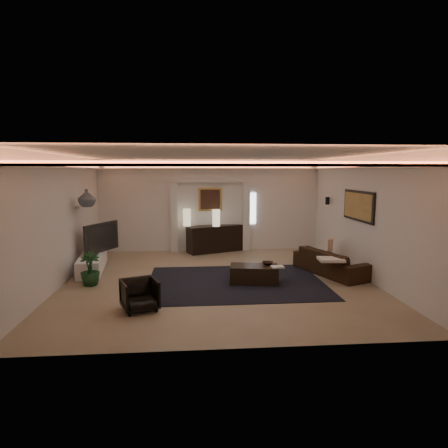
{
  "coord_description": "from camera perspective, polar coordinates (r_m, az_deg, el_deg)",
  "views": [
    {
      "loc": [
        -0.58,
        -8.67,
        2.53
      ],
      "look_at": [
        0.2,
        0.6,
        1.25
      ],
      "focal_mm": 30.61,
      "sensor_mm": 36.0,
      "label": 1
    }
  ],
  "objects": [
    {
      "name": "lamp_left",
      "position": [
        12.0,
        -5.57,
        0.92
      ],
      "size": [
        0.25,
        0.25,
        0.53
      ],
      "primitive_type": "cylinder",
      "rotation": [
        0.0,
        0.0,
        0.06
      ],
      "color": "beige",
      "rests_on": "console"
    },
    {
      "name": "ginger_jar",
      "position": [
        9.95,
        -19.81,
        3.67
      ],
      "size": [
        0.42,
        0.42,
        0.43
      ],
      "primitive_type": "imported",
      "rotation": [
        0.0,
        0.0,
        0.01
      ],
      "color": "slate",
      "rests_on": "wall_niche"
    },
    {
      "name": "throw_blanket",
      "position": [
        9.04,
        15.69,
        -5.12
      ],
      "size": [
        0.59,
        0.5,
        0.06
      ],
      "primitive_type": "cube",
      "rotation": [
        0.0,
        0.0,
        -0.08
      ],
      "color": "white",
      "rests_on": "sofa"
    },
    {
      "name": "pilaster_right",
      "position": [
        12.27,
        3.32,
        1.14
      ],
      "size": [
        0.22,
        0.2,
        2.2
      ],
      "primitive_type": "cube",
      "color": "silver",
      "rests_on": "ground"
    },
    {
      "name": "coffee_table",
      "position": [
        8.82,
        4.5,
        -7.48
      ],
      "size": [
        1.15,
        0.74,
        0.4
      ],
      "primitive_type": "cube",
      "rotation": [
        0.0,
        0.0,
        -0.15
      ],
      "color": "black",
      "rests_on": "ground"
    },
    {
      "name": "lamp_right",
      "position": [
        11.88,
        -1.17,
        0.88
      ],
      "size": [
        0.26,
        0.26,
        0.52
      ],
      "primitive_type": "cylinder",
      "rotation": [
        0.0,
        0.0,
        0.14
      ],
      "color": "#FBEAC0",
      "rests_on": "console"
    },
    {
      "name": "area_rug",
      "position": [
        8.89,
        1.74,
        -8.66
      ],
      "size": [
        4.0,
        3.0,
        0.01
      ],
      "primitive_type": "cube",
      "color": "black",
      "rests_on": "ground"
    },
    {
      "name": "art_panel_frame",
      "position": [
        9.88,
        19.44,
        2.57
      ],
      "size": [
        0.04,
        1.64,
        0.74
      ],
      "primitive_type": "cube",
      "color": "black",
      "rests_on": "wall_right"
    },
    {
      "name": "wall_front",
      "position": [
        5.31,
        1.58,
        -3.92
      ],
      "size": [
        7.0,
        0.0,
        7.0
      ],
      "primitive_type": "plane",
      "rotation": [
        -1.57,
        0.0,
        0.0
      ],
      "color": "silver",
      "rests_on": "ground"
    },
    {
      "name": "wall_sconce",
      "position": [
        11.6,
        15.19,
        3.36
      ],
      "size": [
        0.12,
        0.12,
        0.22
      ],
      "primitive_type": "cylinder",
      "color": "black",
      "rests_on": "wall_right"
    },
    {
      "name": "wall_left",
      "position": [
        9.21,
        -23.26,
        0.46
      ],
      "size": [
        0.0,
        7.0,
        7.0
      ],
      "primitive_type": "plane",
      "rotation": [
        1.57,
        0.0,
        1.57
      ],
      "color": "silver",
      "rests_on": "ground"
    },
    {
      "name": "floor",
      "position": [
        9.05,
        -0.95,
        -8.4
      ],
      "size": [
        7.0,
        7.0,
        0.0
      ],
      "primitive_type": "plane",
      "color": "tan",
      "rests_on": "ground"
    },
    {
      "name": "armchair",
      "position": [
        7.27,
        -12.49,
        -10.29
      ],
      "size": [
        0.81,
        0.82,
        0.58
      ],
      "primitive_type": "imported",
      "rotation": [
        0.0,
        0.0,
        0.37
      ],
      "color": "black",
      "rests_on": "ground"
    },
    {
      "name": "plant",
      "position": [
        9.08,
        -19.39,
        -6.36
      ],
      "size": [
        0.51,
        0.51,
        0.75
      ],
      "primitive_type": "imported",
      "rotation": [
        0.0,
        0.0,
        0.25
      ],
      "color": "#193D1B",
      "rests_on": "ground"
    },
    {
      "name": "magazine",
      "position": [
        8.64,
        8.0,
        -6.34
      ],
      "size": [
        0.29,
        0.22,
        0.03
      ],
      "primitive_type": "cube",
      "rotation": [
        0.0,
        0.0,
        0.07
      ],
      "color": "white",
      "rests_on": "coffee_table"
    },
    {
      "name": "console",
      "position": [
        12.13,
        -1.4,
        -2.28
      ],
      "size": [
        1.82,
        1.16,
        0.87
      ],
      "primitive_type": "cube",
      "rotation": [
        0.0,
        0.0,
        0.38
      ],
      "color": "black",
      "rests_on": "ground"
    },
    {
      "name": "tv",
      "position": [
        10.61,
        -18.39,
        -1.76
      ],
      "size": [
        1.29,
        0.71,
        0.77
      ],
      "primitive_type": "imported",
      "rotation": [
        0.0,
        0.0,
        1.15
      ],
      "color": "black",
      "rests_on": "media_ledge"
    },
    {
      "name": "sofa",
      "position": [
        9.9,
        15.69,
        -5.47
      ],
      "size": [
        2.21,
        1.49,
        0.6
      ],
      "primitive_type": "imported",
      "rotation": [
        0.0,
        0.0,
        1.94
      ],
      "color": "black",
      "rests_on": "ground"
    },
    {
      "name": "wall_niche",
      "position": [
        10.5,
        -20.62,
        2.53
      ],
      "size": [
        0.1,
        0.55,
        0.04
      ],
      "primitive_type": "cube",
      "color": "silver",
      "rests_on": "wall_left"
    },
    {
      "name": "bowl",
      "position": [
        8.88,
        6.55,
        -5.82
      ],
      "size": [
        0.31,
        0.31,
        0.06
      ],
      "primitive_type": "imported",
      "rotation": [
        0.0,
        0.0,
        -0.2
      ],
      "color": "black",
      "rests_on": "coffee_table"
    },
    {
      "name": "painting_canvas",
      "position": [
        12.16,
        -2.07,
        3.69
      ],
      "size": [
        0.62,
        0.02,
        0.62
      ],
      "primitive_type": "cube",
      "color": "#4C2D1E",
      "rests_on": "wall_back"
    },
    {
      "name": "figurine",
      "position": [
        11.3,
        -16.5,
        -2.12
      ],
      "size": [
        0.18,
        0.18,
        0.4
      ],
      "primitive_type": "cylinder",
      "rotation": [
        0.0,
        0.0,
        -0.25
      ],
      "color": "black",
      "rests_on": "media_ledge"
    },
    {
      "name": "art_panel_gold",
      "position": [
        9.87,
        19.31,
        2.57
      ],
      "size": [
        0.02,
        1.5,
        0.62
      ],
      "primitive_type": "cube",
      "color": "tan",
      "rests_on": "wall_right"
    },
    {
      "name": "painting_frame",
      "position": [
        12.18,
        -2.08,
        3.7
      ],
      "size": [
        0.74,
        0.04,
        0.74
      ],
      "primitive_type": "cube",
      "color": "tan",
      "rests_on": "wall_back"
    },
    {
      "name": "alcove_header",
      "position": [
        12.08,
        -2.08,
        6.51
      ],
      "size": [
        2.52,
        0.2,
        0.12
      ],
      "primitive_type": "cube",
      "color": "silver",
      "rests_on": "wall_back"
    },
    {
      "name": "cove_soffit",
      "position": [
        8.69,
        -0.99,
        8.43
      ],
      "size": [
        7.0,
        7.0,
        0.04
      ],
      "primitive_type": "cube",
      "color": "silver",
      "rests_on": "ceiling"
    },
    {
      "name": "wall_back",
      "position": [
        12.23,
        -2.08,
        2.77
      ],
      "size": [
        7.0,
        0.0,
        7.0
      ],
      "primitive_type": "plane",
      "rotation": [
        1.57,
        0.0,
        0.0
      ],
      "color": "silver",
      "rests_on": "ground"
    },
    {
      "name": "pilaster_left",
      "position": [
        12.16,
        -7.47,
        1.02
      ],
      "size": [
        0.22,
        0.2,
        2.2
      ],
      "primitive_type": "cube",
      "color": "silver",
      "rests_on": "ground"
    },
    {
      "name": "wall_right",
      "position": [
        9.64,
        20.26,
        0.92
      ],
      "size": [
        0.0,
        7.0,
        7.0
      ],
      "primitive_type": "plane",
      "rotation": [
        1.57,
        0.0,
        -1.57
      ],
      "color": "silver",
      "rests_on": "ground"
    },
    {
      "name": "daylight_slit",
      "position": [
        12.36,
        4.2,
        2.34
      ],
      "size": [
        0.25,
        0.03,
        1.0
      ],
      "primitive_type": "cube",
      "color": "white",
      "rests_on": "wall_back"
    },
    {
      "name": "ceiling",
      "position": [
        8.69,
        -1.0,
        10.27
      ],
      "size": [
        7.0,
        7.0,
        0.0
      ],
      "primitive_type": "plane",
      "rotation": [
        3.14,
        0.0,
        0.0
      ],
      "color": "white",
      "rests_on": "ground"
    },
    {
      "name": "throw_pillow",
      "position": [
        10.75,
        15.61,
        -3.07
      ],
      "size": [
        0.25,
        0.37,
        0.36
      ],
      "primitive_type": "cube",
      "rotation": [
        0.0,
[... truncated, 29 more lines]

